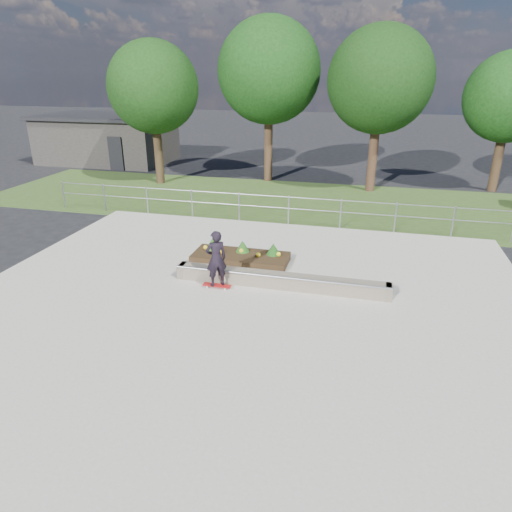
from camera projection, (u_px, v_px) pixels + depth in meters
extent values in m
plane|color=black|center=(233.00, 319.00, 11.21)|extent=(120.00, 120.00, 0.00)
cube|color=#314B1E|center=(302.00, 202.00, 21.08)|extent=(30.00, 8.00, 0.02)
cube|color=#ADA99A|center=(233.00, 318.00, 11.20)|extent=(15.00, 15.00, 0.06)
cylinder|color=#989AA0|center=(64.00, 195.00, 19.97)|extent=(0.06, 0.06, 1.20)
cylinder|color=gray|center=(105.00, 198.00, 19.52)|extent=(0.06, 0.06, 1.20)
cylinder|color=#92949A|center=(147.00, 201.00, 19.07)|extent=(0.06, 0.06, 1.20)
cylinder|color=gray|center=(192.00, 204.00, 18.62)|extent=(0.06, 0.06, 1.20)
cylinder|color=gray|center=(239.00, 207.00, 18.17)|extent=(0.06, 0.06, 1.20)
cylinder|color=#96989E|center=(288.00, 211.00, 17.72)|extent=(0.06, 0.06, 1.20)
cylinder|color=gray|center=(340.00, 215.00, 17.27)|extent=(0.06, 0.06, 1.20)
cylinder|color=gray|center=(395.00, 218.00, 16.82)|extent=(0.06, 0.06, 1.20)
cylinder|color=gray|center=(453.00, 222.00, 16.37)|extent=(0.06, 0.06, 1.20)
cylinder|color=gray|center=(289.00, 197.00, 17.51)|extent=(20.00, 0.04, 0.04)
cylinder|color=gray|center=(289.00, 208.00, 17.68)|extent=(20.00, 0.04, 0.04)
cube|color=#2A2825|center=(108.00, 140.00, 29.99)|extent=(8.00, 5.00, 2.80)
cube|color=black|center=(105.00, 116.00, 29.43)|extent=(8.40, 5.40, 0.20)
cube|color=black|center=(116.00, 154.00, 27.41)|extent=(0.90, 0.10, 2.00)
cylinder|color=#2F2013|center=(159.00, 156.00, 24.13)|extent=(0.44, 0.44, 2.93)
sphere|color=black|center=(153.00, 87.00, 22.84)|extent=(4.55, 4.55, 4.55)
cylinder|color=#332014|center=(268.00, 150.00, 24.60)|extent=(0.44, 0.44, 3.38)
sphere|color=black|center=(269.00, 71.00, 23.11)|extent=(5.25, 5.25, 5.25)
cylinder|color=#362015|center=(372.00, 160.00, 22.51)|extent=(0.44, 0.44, 3.15)
sphere|color=black|center=(380.00, 80.00, 21.12)|extent=(4.90, 4.90, 4.90)
cylinder|color=#312013|center=(497.00, 164.00, 22.59)|extent=(0.44, 0.44, 2.70)
sphere|color=black|center=(510.00, 97.00, 21.40)|extent=(4.20, 4.20, 4.20)
cube|color=#665B4B|center=(280.00, 281.00, 12.64)|extent=(6.00, 0.40, 0.40)
cylinder|color=#919499|center=(279.00, 277.00, 12.39)|extent=(6.00, 0.06, 0.06)
cube|color=brown|center=(183.00, 270.00, 13.30)|extent=(0.15, 0.42, 0.40)
cube|color=brown|center=(388.00, 292.00, 11.99)|extent=(0.15, 0.42, 0.40)
cube|color=black|center=(241.00, 258.00, 14.37)|extent=(3.00, 1.20, 0.25)
sphere|color=yellow|center=(205.00, 247.00, 14.65)|extent=(0.14, 0.14, 0.14)
sphere|color=gold|center=(221.00, 251.00, 14.34)|extent=(0.14, 0.14, 0.14)
sphere|color=yellow|center=(241.00, 251.00, 14.38)|extent=(0.14, 0.14, 0.14)
sphere|color=yellow|center=(258.00, 255.00, 14.07)|extent=(0.14, 0.14, 0.14)
sphere|color=yellow|center=(279.00, 254.00, 14.11)|extent=(0.14, 0.14, 0.14)
cone|color=#1D4F16|center=(213.00, 243.00, 14.70)|extent=(0.44, 0.44, 0.36)
cone|color=#1B4814|center=(243.00, 246.00, 14.48)|extent=(0.44, 0.44, 0.36)
cone|color=#154313|center=(273.00, 249.00, 14.25)|extent=(0.44, 0.44, 0.36)
cylinder|color=silver|center=(207.00, 287.00, 12.66)|extent=(0.05, 0.03, 0.05)
cylinder|color=white|center=(209.00, 284.00, 12.82)|extent=(0.05, 0.03, 0.05)
cylinder|color=white|center=(225.00, 289.00, 12.54)|extent=(0.05, 0.03, 0.05)
cylinder|color=white|center=(227.00, 286.00, 12.71)|extent=(0.05, 0.03, 0.05)
cylinder|color=gray|center=(208.00, 285.00, 12.73)|extent=(0.02, 0.18, 0.02)
cylinder|color=gray|center=(226.00, 287.00, 12.62)|extent=(0.02, 0.18, 0.02)
cube|color=#A11314|center=(217.00, 285.00, 12.67)|extent=(0.80, 0.21, 0.02)
imported|color=black|center=(216.00, 259.00, 12.36)|extent=(0.69, 0.64, 1.59)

